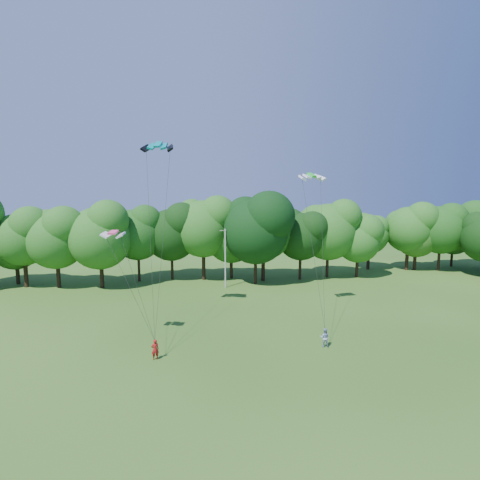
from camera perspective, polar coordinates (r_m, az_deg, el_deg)
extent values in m
plane|color=#275015|center=(23.18, 8.17, -26.68)|extent=(160.00, 160.00, 0.00)
cylinder|color=#A9AAA1|center=(50.46, -2.25, -2.83)|extent=(0.20, 0.20, 8.02)
cube|color=#A9AAA1|center=(49.93, -2.27, 1.48)|extent=(1.56, 0.53, 0.08)
imported|color=#A91516|center=(30.90, -12.81, -15.95)|extent=(0.65, 0.50, 1.61)
imported|color=#8FA0C6|center=(33.20, 12.77, -14.28)|extent=(0.95, 0.86, 1.60)
cube|color=#04858B|center=(37.69, -12.38, 14.04)|extent=(3.15, 1.95, 0.75)
cube|color=#20DA2E|center=(39.19, 10.86, 9.70)|extent=(2.79, 1.58, 0.54)
cube|color=#FE4681|center=(32.47, -18.76, 1.13)|extent=(2.09, 1.40, 0.32)
cylinder|color=#322414|center=(61.34, -30.79, -4.17)|extent=(0.42, 0.42, 3.57)
ellipsoid|color=#1C4714|center=(60.66, -31.08, 0.20)|extent=(7.14, 7.14, 7.79)
cylinder|color=black|center=(52.85, 2.37, -4.03)|extent=(0.47, 0.47, 5.01)
ellipsoid|color=black|center=(51.95, 2.41, 3.14)|extent=(10.03, 10.03, 10.94)
cylinder|color=#372016|center=(68.85, 25.10, -2.60)|extent=(0.47, 0.47, 3.71)
ellipsoid|color=#295419|center=(68.23, 25.32, 1.45)|extent=(7.43, 7.43, 8.10)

